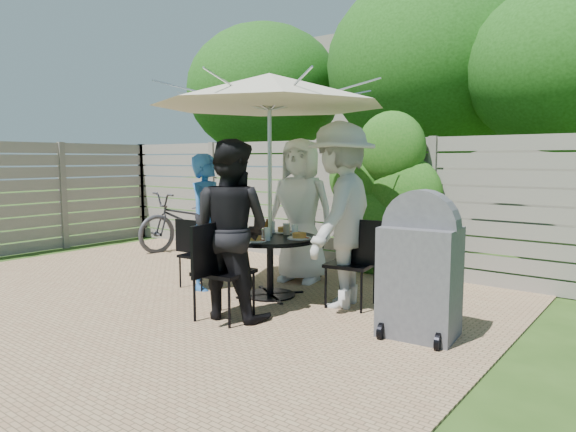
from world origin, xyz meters
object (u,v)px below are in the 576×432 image
Objects in this scene: patio_table at (270,255)px; plate_left at (242,232)px; umbrella at (269,90)px; person_left at (208,222)px; chair_left at (200,268)px; bbq_grill at (420,271)px; chair_back at (304,260)px; glass_left at (245,230)px; plate_right at (299,236)px; glass_back at (272,227)px; person_back at (300,211)px; glass_right at (295,231)px; person_right at (340,216)px; chair_right at (352,281)px; plate_back at (284,230)px; chair_front at (223,292)px; person_front at (230,230)px; glass_front at (267,234)px; bicycle at (190,220)px; coffee_cup at (287,229)px; syrup_jug at (267,229)px; plate_front at (254,239)px.

patio_table is 4.83× the size of plate_left.
umbrella is 1.87× the size of person_left.
bbq_grill is (2.81, -0.03, 0.34)m from chair_left.
chair_back is 5.91× the size of glass_left.
plate_right is (0.70, 0.15, 0.00)m from plate_left.
chair_back is at bearing 93.54° from glass_back.
glass_right is (0.40, -0.66, -0.14)m from person_back.
person_right reaches higher than chair_back.
chair_right is 1.12m from plate_back.
chair_front is 0.60m from person_front.
plate_back is 0.63m from glass_front.
plate_right is at bearing -16.67° from chair_front.
plate_right is (-0.59, -0.12, 0.44)m from chair_right.
coffee_cup is at bearing -12.95° from bicycle.
person_front is (1.12, -0.61, 0.63)m from chair_left.
person_left is 1.25× the size of bbq_grill.
chair_front is 0.56× the size of person_front.
bbq_grill is at bearing -6.80° from patio_table.
person_right is at bearing 37.16° from chair_back.
bicycle reaches higher than coffee_cup.
plate_left is at bearing -158.45° from glass_right.
syrup_jug is (0.10, -0.78, -0.13)m from person_back.
chair_left is at bearing -29.50° from bicycle.
umbrella is 1.71m from person_left.
chair_front is 0.75× the size of bbq_grill.
plate_front is (-0.74, -0.52, -0.25)m from person_right.
person_back is 12.98× the size of glass_right.
syrup_jug is 0.12× the size of bbq_grill.
chair_right is 6.72× the size of glass_front.
glass_left is at bearing -21.12° from bicycle.
plate_back is (-0.07, 0.35, 0.23)m from patio_table.
glass_front is (0.16, -0.23, 0.28)m from patio_table.
chair_left reaches higher than plate_front.
patio_table is 4.83× the size of plate_front.
patio_table is 4.83× the size of plate_back.
glass_right is 3.60m from bicycle.
syrup_jug reaches higher than patio_table.
syrup_jug is (-0.27, 0.98, 0.48)m from chair_front.
person_back reaches higher than patio_table.
glass_right is (1.04, 0.33, -0.05)m from person_left.
person_right is 1.19m from bbq_grill.
chair_front is 1.20m from glass_right.
glass_back is at bearing -179.00° from coffee_cup.
person_left is at bearing -148.36° from glass_back.
plate_back is at bearing 137.48° from coffee_cup.
person_right is at bearing -135.00° from person_front.
chair_front is 1.44m from person_right.
patio_table is 0.43m from plate_right.
umbrella is 1.56× the size of person_right.
plate_right is at bearing -17.24° from glass_back.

